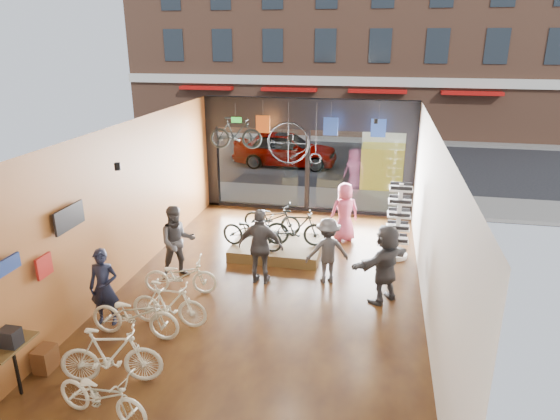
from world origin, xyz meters
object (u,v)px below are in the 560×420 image
(floor_bike_1, at_px, (111,356))
(display_bike_mid, at_px, (296,228))
(customer_0, at_px, (104,287))
(customer_4, at_px, (344,212))
(floor_bike_2, at_px, (135,314))
(hung_bike, at_px, (236,133))
(street_car, at_px, (285,149))
(display_bike_left, at_px, (252,232))
(sunglasses_rack, at_px, (398,221))
(display_platform, at_px, (277,248))
(customer_1, at_px, (177,242))
(floor_bike_3, at_px, (169,304))
(customer_2, at_px, (261,247))
(customer_3, at_px, (327,251))
(box_truck, at_px, (388,148))
(floor_bike_4, at_px, (180,276))
(floor_bike_0, at_px, (102,395))
(customer_5, at_px, (385,264))
(display_bike_right, at_px, (272,218))
(penny_farthing, at_px, (297,145))

(floor_bike_1, distance_m, display_bike_mid, 6.24)
(customer_0, height_order, customer_4, customer_4)
(floor_bike_2, bearing_deg, hung_bike, -2.23)
(street_car, xyz_separation_m, display_bike_mid, (2.20, -9.84, -0.00))
(display_bike_left, bearing_deg, floor_bike_2, 175.40)
(display_bike_left, relative_size, sunglasses_rack, 0.85)
(display_platform, height_order, customer_0, customer_0)
(display_platform, bearing_deg, customer_1, -138.48)
(display_bike_left, bearing_deg, display_platform, -38.25)
(floor_bike_3, xyz_separation_m, display_bike_left, (0.85, 3.54, 0.28))
(customer_2, relative_size, sunglasses_rack, 0.90)
(customer_3, height_order, sunglasses_rack, sunglasses_rack)
(box_truck, distance_m, customer_0, 14.15)
(floor_bike_4, height_order, customer_4, customer_4)
(display_bike_left, relative_size, customer_0, 1.07)
(floor_bike_0, relative_size, customer_5, 0.91)
(box_truck, bearing_deg, customer_3, -97.82)
(box_truck, height_order, display_bike_left, box_truck)
(floor_bike_4, relative_size, sunglasses_rack, 0.81)
(customer_2, xyz_separation_m, customer_4, (1.75, 3.08, -0.07))
(floor_bike_1, xyz_separation_m, customer_0, (-1.08, 1.71, 0.30))
(floor_bike_3, xyz_separation_m, customer_3, (2.96, 2.60, 0.33))
(floor_bike_3, distance_m, customer_1, 2.28)
(street_car, relative_size, customer_0, 2.86)
(floor_bike_3, relative_size, hung_bike, 1.03)
(floor_bike_3, bearing_deg, customer_5, -65.95)
(street_car, distance_m, hung_bike, 8.08)
(floor_bike_0, height_order, sunglasses_rack, sunglasses_rack)
(display_bike_mid, relative_size, customer_0, 1.01)
(display_bike_mid, bearing_deg, floor_bike_1, 154.01)
(floor_bike_1, bearing_deg, hung_bike, -12.83)
(customer_3, distance_m, sunglasses_rack, 2.46)
(display_bike_right, xyz_separation_m, penny_farthing, (0.38, 1.90, 1.75))
(floor_bike_3, height_order, customer_2, customer_2)
(display_bike_mid, relative_size, customer_4, 0.97)
(floor_bike_3, distance_m, sunglasses_rack, 6.41)
(customer_1, distance_m, penny_farthing, 5.25)
(customer_1, bearing_deg, customer_3, -25.92)
(customer_1, xyz_separation_m, sunglasses_rack, (5.31, 2.25, 0.12))
(floor_bike_0, bearing_deg, display_bike_mid, -5.34)
(display_bike_mid, distance_m, customer_0, 5.27)
(display_platform, relative_size, customer_2, 1.29)
(sunglasses_rack, relative_size, hung_bike, 1.31)
(hung_bike, bearing_deg, display_bike_left, -162.19)
(street_car, xyz_separation_m, display_bike_right, (1.35, -9.03, -0.06))
(display_bike_right, relative_size, customer_4, 0.98)
(customer_1, bearing_deg, street_car, 54.68)
(display_bike_mid, distance_m, customer_4, 1.82)
(display_platform, bearing_deg, customer_2, -91.10)
(floor_bike_0, distance_m, display_bike_mid, 6.95)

